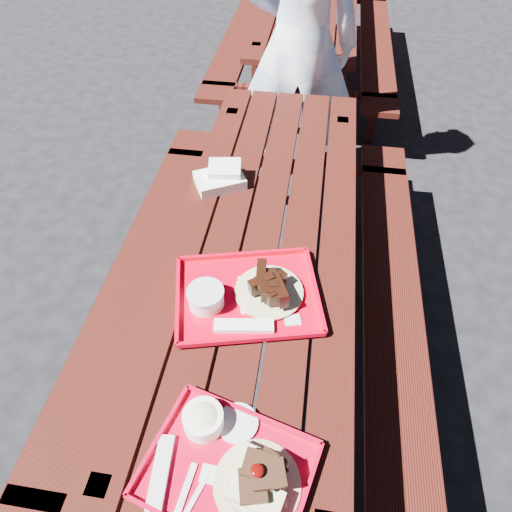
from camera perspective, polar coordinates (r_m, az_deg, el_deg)
name	(u,v)px	position (r m, az deg, el deg)	size (l,w,h in m)	color
ground	(260,342)	(2.41, 0.55, -10.67)	(60.00, 60.00, 0.00)	black
picnic_table_near	(261,272)	(1.95, 0.66, -1.95)	(1.41, 2.40, 0.75)	#3E140C
picnic_table_far	(309,21)	(4.33, 6.61, 27.11)	(1.41, 2.40, 0.75)	#3E140C
near_tray	(230,460)	(1.33, -3.23, -24.11)	(0.50, 0.44, 0.14)	red
far_tray	(245,295)	(1.60, -1.38, -4.92)	(0.58, 0.50, 0.08)	red
white_cloth	(221,177)	(2.07, -4.38, 9.81)	(0.26, 0.23, 0.09)	white
person	(300,45)	(2.91, 5.49, 24.73)	(0.68, 0.45, 1.86)	#C0D7FF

